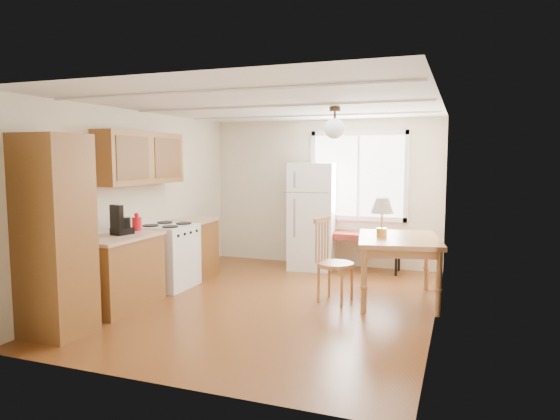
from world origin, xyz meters
The scene contains 11 objects.
room_shell centered at (0.00, 0.00, 1.25)m, with size 4.60×5.60×2.62m.
kitchen_run centered at (-1.72, -0.63, 0.84)m, with size 0.65×3.40×2.20m.
window_unit centered at (0.60, 2.47, 1.55)m, with size 1.64×0.05×1.51m.
pendant_light centered at (0.70, 0.40, 2.24)m, with size 0.26×0.26×0.40m.
refrigerator centered at (-0.10, 2.12, 0.88)m, with size 0.82×0.82×1.77m.
bench centered at (0.74, 2.20, 0.56)m, with size 1.38×0.59×0.62m.
dining_table centered at (1.50, 0.65, 0.73)m, with size 1.23×1.50×0.84m.
chair centered at (0.65, 0.34, 0.62)m, with size 0.50×0.49×1.08m.
table_lamp centered at (1.29, 0.57, 1.20)m, with size 0.29×0.29×0.50m.
coffee_maker centered at (-1.72, -0.76, 1.04)m, with size 0.24×0.29×0.38m.
kettle centered at (-1.75, -0.40, 1.00)m, with size 0.12×0.12×0.24m.
Camera 1 is at (2.26, -5.84, 1.85)m, focal length 32.00 mm.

